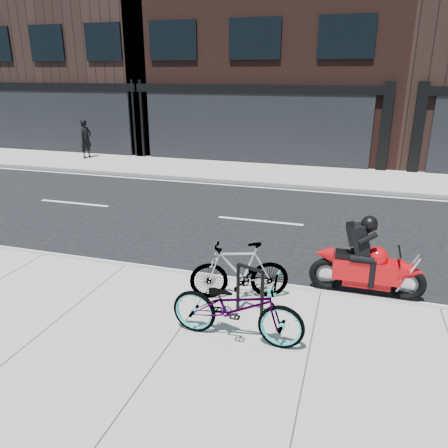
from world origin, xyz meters
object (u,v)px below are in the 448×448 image
(motorcycle, at_px, (373,264))
(bike_rack, at_px, (250,287))
(bicycle_rear, at_px, (239,271))
(pedestrian, at_px, (86,139))
(bicycle_front, at_px, (237,307))

(motorcycle, bearing_deg, bike_rack, -141.06)
(bicycle_rear, height_order, pedestrian, pedestrian)
(bicycle_rear, bearing_deg, bicycle_front, -6.03)
(motorcycle, bearing_deg, bicycle_front, -130.80)
(bike_rack, height_order, bicycle_rear, bicycle_rear)
(bike_rack, bearing_deg, motorcycle, 38.68)
(bike_rack, height_order, pedestrian, pedestrian)
(bicycle_rear, height_order, motorcycle, motorcycle)
(bike_rack, relative_size, bicycle_front, 0.43)
(bike_rack, relative_size, bicycle_rear, 0.51)
(bike_rack, height_order, bicycle_front, bicycle_front)
(bike_rack, distance_m, bicycle_front, 0.70)
(bike_rack, xyz_separation_m, bicycle_rear, (-0.32, 0.53, 0.00))
(motorcycle, distance_m, pedestrian, 15.93)
(bicycle_front, relative_size, motorcycle, 0.98)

